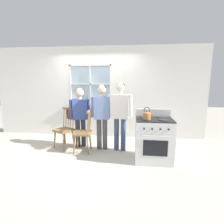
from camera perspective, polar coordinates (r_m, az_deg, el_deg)
ground_plane at (r=4.31m, az=-8.32°, el=-13.27°), size 16.00×16.00×0.00m
wall_back at (r=5.33m, az=-4.75°, el=6.12°), size 6.40×0.16×2.70m
chair_by_window at (r=4.66m, az=-15.29°, el=-5.63°), size 0.56×0.55×1.02m
chair_near_wall at (r=4.30m, az=-9.39°, el=-6.76°), size 0.43×0.45×1.02m
person_elderly_left at (r=4.55m, az=-10.42°, el=0.24°), size 0.53×0.31×1.52m
person_teen_center at (r=4.28m, az=-3.36°, el=0.46°), size 0.53×0.24×1.61m
person_adult_right at (r=4.18m, az=2.67°, el=0.82°), size 0.60×0.26×1.67m
stove at (r=3.89m, az=13.39°, el=-8.62°), size 0.77×0.68×1.08m
kettle at (r=3.61m, az=11.27°, el=-0.97°), size 0.21×0.17×0.25m
potted_plant at (r=5.33m, az=-8.12°, el=3.62°), size 0.13×0.13×0.24m
handbag at (r=4.72m, az=-13.33°, el=-0.58°), size 0.24×0.25×0.31m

